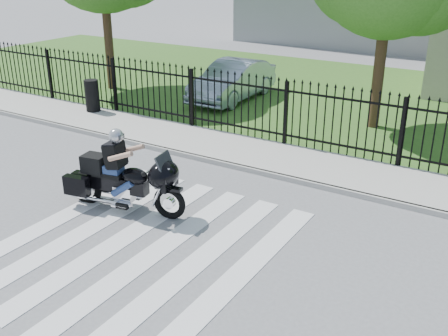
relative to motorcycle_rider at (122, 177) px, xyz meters
The scene contains 9 objects.
ground 1.69m from the motorcycle_rider, 38.36° to the right, with size 120.00×120.00×0.00m, color slate.
crosswalk 1.69m from the motorcycle_rider, 38.36° to the right, with size 5.00×5.50×0.01m, color silver, non-canonical shape.
sidewalk 4.27m from the motorcycle_rider, 73.46° to the left, with size 40.00×2.00×0.12m, color #ADAAA3.
curb 3.34m from the motorcycle_rider, 68.48° to the left, with size 40.00×0.12×0.12m, color #ADAAA3.
grass_strip 11.14m from the motorcycle_rider, 83.79° to the left, with size 40.00×12.00×0.02m, color #335D20.
iron_fence 5.19m from the motorcycle_rider, 76.61° to the left, with size 26.00×0.04×1.80m.
motorcycle_rider is the anchor object (origin of this frame).
parked_car 8.88m from the motorcycle_rider, 106.25° to the left, with size 1.43×4.09×1.35m, color #97A6BF.
litter_bin 7.09m from the motorcycle_rider, 139.45° to the left, with size 0.45×0.45×1.01m, color black.
Camera 1 is at (5.56, -6.14, 4.87)m, focal length 42.00 mm.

